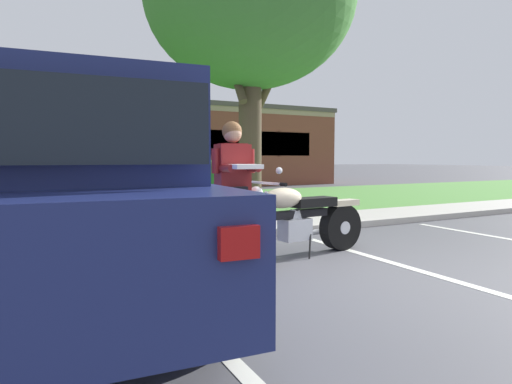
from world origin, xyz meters
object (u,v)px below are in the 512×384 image
hedge_center_left (190,176)px  brick_building (107,146)px  rider_person (234,182)px  hedge_left (69,178)px  handbag (255,257)px  parked_suv_adjacent (64,195)px  motorcycle (301,219)px

hedge_center_left → brick_building: size_ratio=0.16×
rider_person → brick_building: 17.77m
hedge_left → hedge_center_left: same height
handbag → parked_suv_adjacent: bearing=-175.2°
rider_person → handbag: bearing=-45.8°
rider_person → handbag: rider_person is taller
motorcycle → hedge_left: size_ratio=0.86×
handbag → motorcycle: bearing=22.1°
motorcycle → hedge_left: hedge_left is taller
rider_person → brick_building: (1.66, 17.67, 0.87)m
brick_building → handbag: bearing=-94.7°
hedge_left → motorcycle: bearing=-80.4°
handbag → brick_building: bearing=85.3°
rider_person → hedge_left: rider_person is taller
handbag → hedge_left: bearing=94.8°
rider_person → hedge_center_left: rider_person is taller
handbag → hedge_center_left: size_ratio=0.11×
motorcycle → handbag: 1.00m
hedge_center_left → rider_person: bearing=-107.4°
parked_suv_adjacent → brick_building: (3.49, 18.03, 0.93)m
hedge_center_left → handbag: bearing=-106.2°
rider_person → parked_suv_adjacent: 1.87m
handbag → brick_building: (1.47, 17.86, 1.74)m
parked_suv_adjacent → hedge_center_left: (5.18, 11.04, -0.30)m
motorcycle → brick_building: 17.57m
parked_suv_adjacent → handbag: bearing=4.8°
hedge_left → hedge_center_left: bearing=-0.0°
motorcycle → hedge_left: 10.67m
parked_suv_adjacent → rider_person: bearing=11.1°
rider_person → hedge_center_left: 11.20m
parked_suv_adjacent → hedge_left: size_ratio=1.90×
rider_person → brick_building: size_ratio=0.08×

